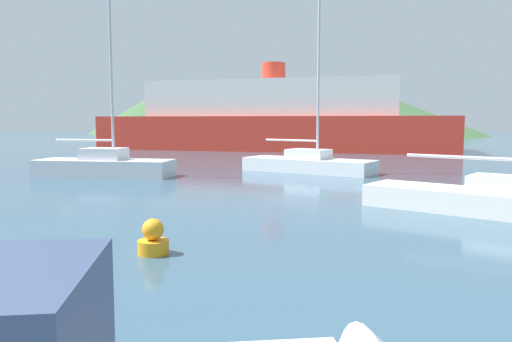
# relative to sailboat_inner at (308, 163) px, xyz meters

# --- Properties ---
(sailboat_inner) EXTENTS (6.82, 4.96, 10.06)m
(sailboat_inner) POSITION_rel_sailboat_inner_xyz_m (0.00, 0.00, 0.00)
(sailboat_inner) COLOR white
(sailboat_inner) RESTS_ON ground_plane
(sailboat_middle) EXTENTS (6.45, 2.44, 10.81)m
(sailboat_middle) POSITION_rel_sailboat_inner_xyz_m (-9.45, -2.70, 0.06)
(sailboat_middle) COLOR silver
(sailboat_middle) RESTS_ON ground_plane
(ferry_distant) EXTENTS (31.67, 13.87, 7.61)m
(ferry_distant) POSITION_rel_sailboat_inner_xyz_m (-2.79, 19.50, 2.17)
(ferry_distant) COLOR red
(ferry_distant) RESTS_ON ground_plane
(buoy_marker) EXTENTS (0.60, 0.60, 0.69)m
(buoy_marker) POSITION_rel_sailboat_inner_xyz_m (-3.24, -15.74, -0.19)
(buoy_marker) COLOR orange
(buoy_marker) RESTS_ON ground_plane
(hill_west) EXTENTS (36.06, 36.06, 10.91)m
(hill_west) POSITION_rel_sailboat_inner_xyz_m (-24.36, 74.41, 4.98)
(hill_west) COLOR #3D6038
(hill_west) RESTS_ON ground_plane
(hill_central) EXTENTS (52.21, 52.21, 10.49)m
(hill_central) POSITION_rel_sailboat_inner_xyz_m (6.06, 67.85, 4.77)
(hill_central) COLOR #3D6038
(hill_central) RESTS_ON ground_plane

